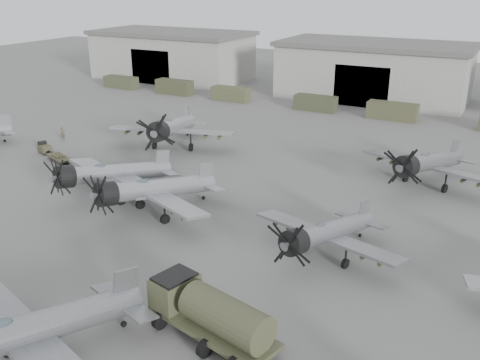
# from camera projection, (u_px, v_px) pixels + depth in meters

# --- Properties ---
(ground) EXTENTS (220.00, 220.00, 0.00)m
(ground) POSITION_uv_depth(u_px,v_px,m) (110.00, 284.00, 33.55)
(ground) COLOR #545452
(ground) RESTS_ON ground
(hangar_left) EXTENTS (29.00, 14.80, 8.70)m
(hangar_left) POSITION_uv_depth(u_px,v_px,m) (172.00, 55.00, 99.76)
(hangar_left) COLOR #B1B2A6
(hangar_left) RESTS_ON ground
(hangar_center) EXTENTS (29.00, 14.80, 8.70)m
(hangar_center) POSITION_uv_depth(u_px,v_px,m) (374.00, 70.00, 83.12)
(hangar_center) COLOR #B1B2A6
(hangar_center) RESTS_ON ground
(support_truck_0) EXTENTS (6.07, 2.20, 1.96)m
(support_truck_0) POSITION_uv_depth(u_px,v_px,m) (121.00, 82.00, 92.23)
(support_truck_0) COLOR #3D432C
(support_truck_0) RESTS_ON ground
(support_truck_1) EXTENTS (6.20, 2.20, 2.32)m
(support_truck_1) POSITION_uv_depth(u_px,v_px,m) (175.00, 87.00, 87.28)
(support_truck_1) COLOR #3D3E28
(support_truck_1) RESTS_ON ground
(support_truck_2) EXTENTS (5.98, 2.20, 2.09)m
(support_truck_2) POSITION_uv_depth(u_px,v_px,m) (231.00, 94.00, 82.73)
(support_truck_2) COLOR #474A30
(support_truck_2) RESTS_ON ground
(support_truck_3) EXTENTS (6.02, 2.20, 2.13)m
(support_truck_3) POSITION_uv_depth(u_px,v_px,m) (316.00, 103.00, 76.63)
(support_truck_3) COLOR #3A3F29
(support_truck_3) RESTS_ON ground
(support_truck_4) EXTENTS (6.64, 2.20, 2.25)m
(support_truck_4) POSITION_uv_depth(u_px,v_px,m) (392.00, 111.00, 71.82)
(support_truck_4) COLOR #45462E
(support_truck_4) RESTS_ON ground
(aircraft_near_1) EXTENTS (13.22, 11.91, 5.30)m
(aircraft_near_1) POSITION_uv_depth(u_px,v_px,m) (17.00, 335.00, 24.94)
(aircraft_near_1) COLOR gray
(aircraft_near_1) RESTS_ON ground
(aircraft_mid_1) EXTENTS (12.25, 11.07, 4.96)m
(aircraft_mid_1) POSITION_uv_depth(u_px,v_px,m) (107.00, 174.00, 45.66)
(aircraft_mid_1) COLOR #989BA1
(aircraft_mid_1) RESTS_ON ground
(aircraft_mid_2) EXTENTS (11.15, 10.03, 4.44)m
(aircraft_mid_2) POSITION_uv_depth(u_px,v_px,m) (325.00, 233.00, 35.68)
(aircraft_mid_2) COLOR gray
(aircraft_mid_2) RESTS_ON ground
(aircraft_far_0) EXTENTS (14.03, 12.63, 5.60)m
(aircraft_far_0) POSITION_uv_depth(u_px,v_px,m) (171.00, 128.00, 58.50)
(aircraft_far_0) COLOR #999CA1
(aircraft_far_0) RESTS_ON ground
(aircraft_far_1) EXTENTS (12.67, 11.41, 5.07)m
(aircraft_far_1) POSITION_uv_depth(u_px,v_px,m) (427.00, 163.00, 48.15)
(aircraft_far_1) COLOR gray
(aircraft_far_1) RESTS_ON ground
(aircraft_extra_168) EXTENTS (12.25, 11.07, 4.96)m
(aircraft_extra_168) POSITION_uv_depth(u_px,v_px,m) (149.00, 190.00, 42.25)
(aircraft_extra_168) COLOR #989BA1
(aircraft_extra_168) RESTS_ON ground
(fuel_tanker) EXTENTS (7.98, 4.27, 2.93)m
(fuel_tanker) POSITION_uv_depth(u_px,v_px,m) (211.00, 312.00, 27.90)
(fuel_tanker) COLOR #3F422B
(fuel_tanker) RESTS_ON ground
(tug_trailer) EXTENTS (6.25, 3.31, 1.26)m
(tug_trailer) POSITION_uv_depth(u_px,v_px,m) (50.00, 152.00, 57.23)
(tug_trailer) COLOR #46432D
(tug_trailer) RESTS_ON ground
(ground_crew) EXTENTS (0.50, 0.65, 1.60)m
(ground_crew) POSITION_uv_depth(u_px,v_px,m) (63.00, 134.00, 62.67)
(ground_crew) COLOR #48452F
(ground_crew) RESTS_ON ground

